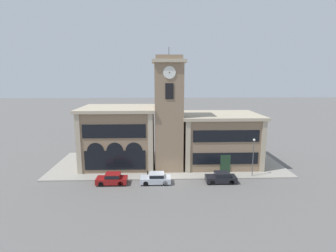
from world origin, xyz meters
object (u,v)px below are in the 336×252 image
(parked_car_far, at_px, (221,177))
(bollard, at_px, (148,174))
(parked_car_near, at_px, (112,179))
(parked_car_mid, at_px, (156,178))
(street_lamp, at_px, (253,152))

(parked_car_far, distance_m, bollard, 10.19)
(parked_car_near, xyz_separation_m, parked_car_mid, (5.85, 0.00, -0.02))
(parked_car_near, height_order, bollard, parked_car_near)
(parked_car_far, height_order, street_lamp, street_lamp)
(parked_car_near, xyz_separation_m, parked_car_far, (14.69, 0.00, -0.02))
(parked_car_near, height_order, street_lamp, street_lamp)
(parked_car_near, distance_m, bollard, 4.96)
(parked_car_near, height_order, parked_car_far, parked_car_near)
(parked_car_near, xyz_separation_m, street_lamp, (19.62, 1.91, 3.00))
(parked_car_far, height_order, bollard, parked_car_far)
(parked_car_near, relative_size, street_lamp, 0.74)
(parked_car_near, distance_m, street_lamp, 19.94)
(parked_car_mid, height_order, parked_car_far, parked_car_far)
(parked_car_mid, xyz_separation_m, street_lamp, (13.78, 1.91, 3.02))
(street_lamp, bearing_deg, parked_car_far, -158.84)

